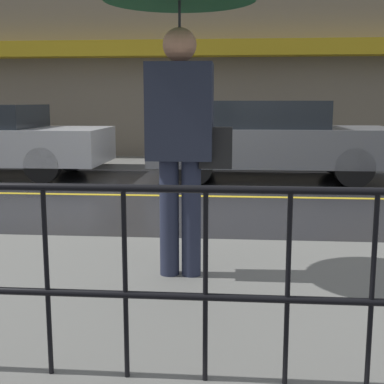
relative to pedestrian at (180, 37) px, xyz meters
The scene contains 8 objects.
ground_plane 4.51m from the pedestrian, 93.98° to the left, with size 80.00×80.00×0.00m, color #262628.
sidewalk_near 1.87m from the pedestrian, 128.73° to the right, with size 28.00×2.88×0.12m.
sidewalk_far 8.12m from the pedestrian, 92.06° to the left, with size 28.00×1.61×0.12m.
lane_marking 4.51m from the pedestrian, 93.98° to the left, with size 25.20×0.12×0.01m.
building_storefront 8.85m from the pedestrian, 91.85° to the left, with size 28.00×0.85×4.85m.
railing_foreground 1.96m from the pedestrian, 100.43° to the right, with size 12.00×0.04×0.94m.
pedestrian is the anchor object (origin of this frame).
car_grey 6.20m from the pedestrian, 80.78° to the left, with size 4.35×1.89×1.44m.
Camera 1 is at (0.70, -7.99, 1.43)m, focal length 50.00 mm.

